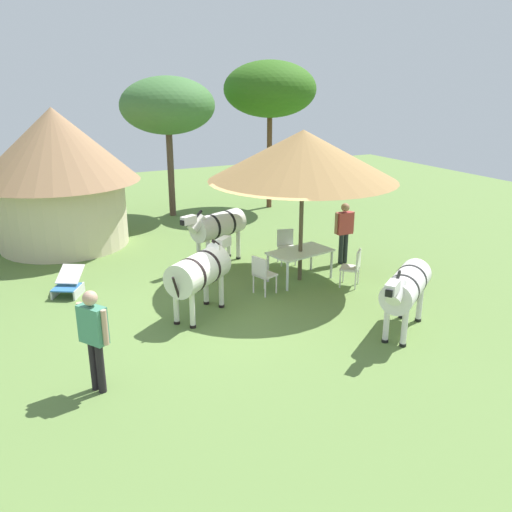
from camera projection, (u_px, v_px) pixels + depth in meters
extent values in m
plane|color=olive|center=(229.00, 309.00, 11.49)|extent=(36.00, 36.00, 0.00)
cylinder|color=beige|center=(63.00, 213.00, 15.64)|extent=(3.62, 3.62, 1.89)
cone|color=#997250|center=(55.00, 145.00, 15.01)|extent=(4.59, 4.59, 2.06)
cylinder|color=brown|center=(301.00, 231.00, 12.79)|extent=(0.10, 0.10, 2.46)
cone|color=#9C7645|center=(303.00, 155.00, 12.22)|extent=(4.39, 4.39, 1.15)
cube|color=silver|center=(300.00, 252.00, 12.95)|extent=(1.65, 1.10, 0.04)
cylinder|color=silver|center=(268.00, 268.00, 12.95)|extent=(0.06, 0.06, 0.70)
cylinder|color=silver|center=(311.00, 257.00, 13.75)|extent=(0.06, 0.06, 0.70)
cylinder|color=silver|center=(287.00, 277.00, 12.39)|extent=(0.06, 0.06, 0.70)
cylinder|color=silver|center=(331.00, 264.00, 13.19)|extent=(0.06, 0.06, 0.70)
cube|color=silver|center=(287.00, 248.00, 14.16)|extent=(0.53, 0.52, 0.04)
cube|color=silver|center=(285.00, 237.00, 14.27)|extent=(0.44, 0.15, 0.45)
cylinder|color=silver|center=(295.00, 257.00, 14.11)|extent=(0.04, 0.04, 0.45)
cylinder|color=silver|center=(282.00, 258.00, 14.03)|extent=(0.04, 0.04, 0.45)
cylinder|color=silver|center=(292.00, 253.00, 14.44)|extent=(0.04, 0.04, 0.45)
cylinder|color=silver|center=(278.00, 254.00, 14.36)|extent=(0.04, 0.04, 0.45)
cube|color=white|center=(265.00, 275.00, 12.23)|extent=(0.53, 0.55, 0.04)
cube|color=white|center=(259.00, 267.00, 12.03)|extent=(0.17, 0.43, 0.45)
cylinder|color=white|center=(265.00, 280.00, 12.55)|extent=(0.04, 0.04, 0.45)
cylinder|color=white|center=(276.00, 284.00, 12.29)|extent=(0.04, 0.04, 0.45)
cylinder|color=white|center=(253.00, 284.00, 12.31)|extent=(0.04, 0.04, 0.45)
cylinder|color=white|center=(265.00, 288.00, 12.05)|extent=(0.04, 0.04, 0.45)
cube|color=silver|center=(350.00, 268.00, 12.65)|extent=(0.61, 0.61, 0.04)
cube|color=silver|center=(358.00, 260.00, 12.51)|extent=(0.35, 0.33, 0.45)
cylinder|color=silver|center=(340.00, 279.00, 12.61)|extent=(0.04, 0.04, 0.45)
cylinder|color=silver|center=(343.00, 273.00, 12.94)|extent=(0.04, 0.04, 0.45)
cylinder|color=silver|center=(355.00, 281.00, 12.49)|extent=(0.04, 0.04, 0.45)
cylinder|color=silver|center=(358.00, 275.00, 12.83)|extent=(0.04, 0.04, 0.45)
cylinder|color=black|center=(345.00, 248.00, 14.25)|extent=(0.12, 0.12, 0.82)
cylinder|color=black|center=(341.00, 249.00, 14.20)|extent=(0.12, 0.12, 0.82)
cube|color=#AC3937|center=(345.00, 223.00, 14.00)|extent=(0.45, 0.23, 0.58)
cylinder|color=#9C7153|center=(353.00, 221.00, 14.09)|extent=(0.09, 0.09, 0.54)
cylinder|color=#9C7153|center=(336.00, 223.00, 13.90)|extent=(0.09, 0.09, 0.54)
sphere|color=#9C7153|center=(345.00, 207.00, 13.87)|extent=(0.22, 0.22, 0.22)
cylinder|color=black|center=(94.00, 365.00, 8.44)|extent=(0.12, 0.12, 0.85)
cylinder|color=black|center=(101.00, 368.00, 8.36)|extent=(0.12, 0.12, 0.85)
cube|color=#468C6E|center=(93.00, 325.00, 8.17)|extent=(0.42, 0.50, 0.60)
cylinder|color=tan|center=(81.00, 320.00, 8.29)|extent=(0.09, 0.09, 0.57)
cylinder|color=tan|center=(105.00, 327.00, 8.04)|extent=(0.09, 0.09, 0.57)
sphere|color=tan|center=(90.00, 298.00, 8.03)|extent=(0.23, 0.23, 0.23)
cube|color=#316DB1|center=(66.00, 287.00, 12.11)|extent=(0.73, 0.74, 0.03)
cube|color=silver|center=(70.00, 274.00, 12.30)|extent=(0.73, 0.74, 0.30)
cube|color=silver|center=(79.00, 291.00, 12.18)|extent=(0.35, 0.54, 0.22)
cube|color=silver|center=(57.00, 291.00, 12.22)|extent=(0.35, 0.54, 0.22)
cylinder|color=silver|center=(406.00, 286.00, 10.21)|extent=(1.67, 1.41, 0.61)
cylinder|color=black|center=(410.00, 280.00, 10.48)|extent=(0.42, 0.56, 0.62)
cylinder|color=black|center=(402.00, 291.00, 9.97)|extent=(0.42, 0.56, 0.62)
cylinder|color=silver|center=(396.00, 291.00, 9.49)|extent=(0.59, 0.52, 0.48)
cube|color=silver|center=(392.00, 288.00, 9.20)|extent=(0.43, 0.37, 0.20)
cube|color=black|center=(389.00, 293.00, 9.06)|extent=(0.17, 0.17, 0.12)
cube|color=black|center=(397.00, 280.00, 9.42)|extent=(0.32, 0.24, 0.28)
cylinder|color=silver|center=(404.00, 328.00, 9.82)|extent=(0.11, 0.11, 0.73)
cylinder|color=black|center=(403.00, 345.00, 9.92)|extent=(0.13, 0.13, 0.06)
cylinder|color=silver|center=(386.00, 324.00, 9.97)|extent=(0.11, 0.11, 0.73)
cylinder|color=black|center=(385.00, 340.00, 10.08)|extent=(0.13, 0.13, 0.06)
cylinder|color=silver|center=(420.00, 305.00, 10.83)|extent=(0.11, 0.11, 0.73)
cylinder|color=black|center=(418.00, 320.00, 10.94)|extent=(0.13, 0.13, 0.06)
cylinder|color=silver|center=(403.00, 301.00, 10.99)|extent=(0.11, 0.11, 0.73)
cylinder|color=black|center=(402.00, 316.00, 11.09)|extent=(0.13, 0.13, 0.06)
cylinder|color=black|center=(416.00, 277.00, 10.95)|extent=(0.22, 0.17, 0.53)
cylinder|color=silver|center=(198.00, 271.00, 10.91)|extent=(1.60, 1.43, 0.70)
cylinder|color=black|center=(190.00, 276.00, 10.66)|extent=(0.49, 0.62, 0.71)
cylinder|color=black|center=(205.00, 267.00, 11.14)|extent=(0.49, 0.62, 0.71)
cylinder|color=silver|center=(217.00, 253.00, 11.48)|extent=(0.63, 0.58, 0.52)
cube|color=silver|center=(223.00, 242.00, 11.66)|extent=(0.43, 0.38, 0.20)
cube|color=black|center=(228.00, 241.00, 11.83)|extent=(0.17, 0.17, 0.12)
cube|color=black|center=(217.00, 244.00, 11.41)|extent=(0.32, 0.25, 0.28)
cylinder|color=silver|center=(206.00, 289.00, 11.67)|extent=(0.11, 0.11, 0.72)
cylinder|color=black|center=(206.00, 302.00, 11.77)|extent=(0.13, 0.13, 0.06)
cylinder|color=silver|center=(221.00, 292.00, 11.50)|extent=(0.11, 0.11, 0.72)
cylinder|color=black|center=(222.00, 306.00, 11.60)|extent=(0.13, 0.13, 0.06)
cylinder|color=silver|center=(176.00, 307.00, 10.72)|extent=(0.11, 0.11, 0.72)
cylinder|color=black|center=(177.00, 322.00, 10.82)|extent=(0.13, 0.13, 0.06)
cylinder|color=silver|center=(192.00, 311.00, 10.55)|extent=(0.11, 0.11, 0.72)
cylinder|color=black|center=(193.00, 326.00, 10.66)|extent=(0.13, 0.13, 0.06)
cylinder|color=black|center=(176.00, 289.00, 10.28)|extent=(0.22, 0.18, 0.53)
cylinder|color=silver|center=(218.00, 225.00, 14.06)|extent=(1.62, 1.16, 0.65)
cylinder|color=black|center=(226.00, 223.00, 14.27)|extent=(0.32, 0.64, 0.66)
cylinder|color=black|center=(211.00, 227.00, 13.87)|extent=(0.32, 0.64, 0.66)
cylinder|color=silver|center=(197.00, 224.00, 13.47)|extent=(0.61, 0.47, 0.50)
cube|color=silver|center=(189.00, 220.00, 13.22)|extent=(0.44, 0.32, 0.20)
cube|color=black|center=(183.00, 223.00, 13.10)|extent=(0.16, 0.16, 0.12)
cube|color=black|center=(197.00, 216.00, 13.41)|extent=(0.35, 0.17, 0.28)
cylinder|color=silver|center=(208.00, 255.00, 13.75)|extent=(0.11, 0.11, 0.80)
cylinder|color=black|center=(209.00, 268.00, 13.86)|extent=(0.13, 0.13, 0.06)
cylinder|color=silver|center=(199.00, 252.00, 13.97)|extent=(0.11, 0.11, 0.80)
cylinder|color=black|center=(199.00, 265.00, 14.09)|extent=(0.13, 0.13, 0.06)
cylinder|color=silver|center=(238.00, 245.00, 14.56)|extent=(0.11, 0.11, 0.80)
cylinder|color=black|center=(238.00, 258.00, 14.67)|extent=(0.13, 0.13, 0.06)
cylinder|color=silver|center=(229.00, 242.00, 14.78)|extent=(0.11, 0.11, 0.80)
cylinder|color=black|center=(229.00, 255.00, 14.90)|extent=(0.13, 0.13, 0.06)
cylinder|color=black|center=(239.00, 223.00, 14.66)|extent=(0.24, 0.13, 0.53)
cylinder|color=brown|center=(171.00, 175.00, 18.85)|extent=(0.23, 0.23, 2.93)
ellipsoid|color=#3E6E35|center=(167.00, 105.00, 18.11)|extent=(3.21, 3.21, 1.93)
cylinder|color=brown|center=(269.00, 162.00, 19.99)|extent=(0.19, 0.19, 3.40)
ellipsoid|color=#2E6017|center=(270.00, 89.00, 19.16)|extent=(3.32, 3.32, 1.99)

